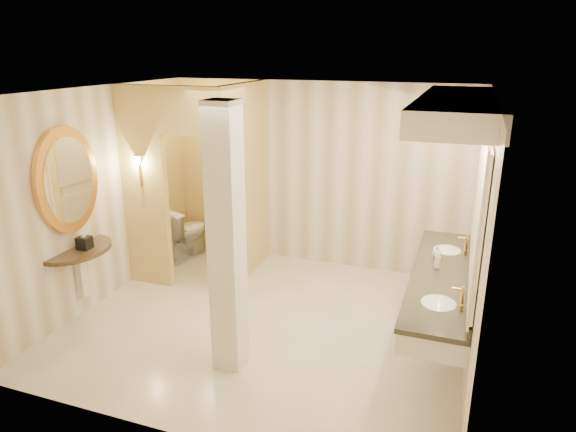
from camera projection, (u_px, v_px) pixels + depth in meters
name	position (u px, v px, depth m)	size (l,w,h in m)	color
floor	(267.00, 322.00, 6.15)	(4.50, 4.50, 0.00)	silver
ceiling	(264.00, 92.00, 5.31)	(4.50, 4.50, 0.00)	white
wall_back	(317.00, 175.00, 7.52)	(4.50, 0.02, 2.70)	beige
wall_front	(168.00, 292.00, 3.94)	(4.50, 0.02, 2.70)	beige
wall_left	(100.00, 197.00, 6.45)	(0.02, 4.00, 2.70)	beige
wall_right	(479.00, 239.00, 5.01)	(0.02, 4.00, 2.70)	beige
toilet_closet	(216.00, 183.00, 6.94)	(1.50, 1.55, 2.70)	#F2E37E
wall_sconce	(139.00, 162.00, 6.61)	(0.14, 0.14, 0.42)	#C08E3D
vanity	(454.00, 205.00, 5.15)	(0.75, 2.78, 2.09)	silver
console_shelf	(71.00, 210.00, 5.94)	(0.95, 0.95, 1.93)	black
pillar	(227.00, 242.00, 4.93)	(0.29, 0.29, 2.70)	silver
tissue_box	(84.00, 243.00, 6.03)	(0.15, 0.15, 0.15)	black
toilet	(185.00, 232.00, 7.95)	(0.46, 0.80, 0.82)	white
soap_bottle_a	(438.00, 255.00, 5.72)	(0.06, 0.06, 0.12)	beige
soap_bottle_b	(437.00, 252.00, 5.79)	(0.10, 0.10, 0.13)	silver
soap_bottle_c	(438.00, 260.00, 5.49)	(0.07, 0.07, 0.19)	#C6B28C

